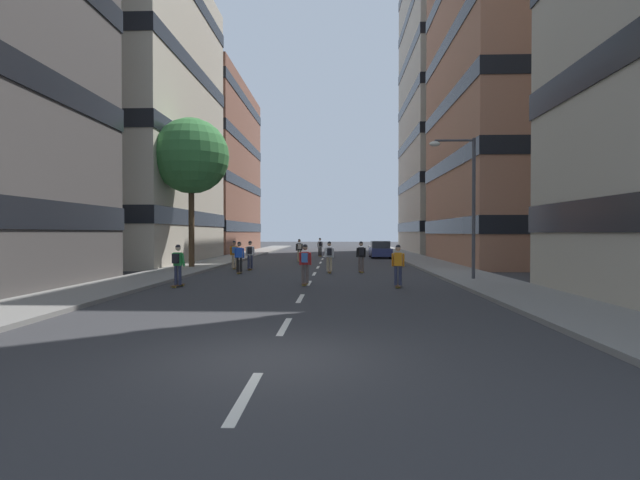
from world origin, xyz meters
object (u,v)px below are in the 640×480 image
object	(u,v)px
skater_5	(178,263)
skater_7	(239,256)
parked_car_near	(380,250)
skater_3	(320,246)
skater_0	(361,255)
skater_4	(299,249)
street_tree_near	(191,156)
skater_2	(329,255)
skater_1	(250,253)
skater_9	(398,264)
skater_6	(305,262)
streetlamp_right	(466,192)
skater_8	(234,253)

from	to	relation	value
skater_5	skater_7	bearing A→B (deg)	79.69
parked_car_near	skater_3	distance (m)	5.88
skater_0	skater_4	world-z (taller)	same
street_tree_near	skater_2	distance (m)	11.00
skater_0	skater_7	bearing A→B (deg)	-172.65
skater_0	skater_1	xyz separation A→B (m)	(-6.65, 1.62, 0.00)
parked_car_near	skater_3	xyz separation A→B (m)	(-5.51, 2.02, 0.32)
street_tree_near	skater_0	distance (m)	12.41
skater_4	skater_9	distance (m)	18.41
skater_3	skater_0	bearing A→B (deg)	-80.76
street_tree_near	skater_9	bearing A→B (deg)	-40.49
street_tree_near	skater_3	bearing A→B (deg)	64.57
skater_3	skater_5	distance (m)	26.48
skater_1	skater_9	bearing A→B (deg)	-49.06
parked_car_near	skater_6	xyz separation A→B (m)	(-5.26, -23.12, 0.32)
skater_0	skater_2	distance (m)	1.83
skater_1	skater_7	size ratio (longest dim) A/B	1.00
streetlamp_right	skater_6	size ratio (longest dim) A/B	3.65
skater_0	skater_5	size ratio (longest dim) A/B	1.00
skater_1	skater_2	bearing A→B (deg)	-21.82
skater_2	skater_4	bearing A→B (deg)	103.48
skater_5	skater_0	bearing A→B (deg)	43.44
skater_2	street_tree_near	bearing A→B (deg)	161.54
skater_4	skater_0	bearing A→B (deg)	-67.01
skater_0	skater_1	world-z (taller)	same
skater_3	skater_9	size ratio (longest dim) A/B	1.00
skater_2	skater_9	size ratio (longest dim) A/B	1.00
skater_0	skater_4	size ratio (longest dim) A/B	1.00
streetlamp_right	skater_3	world-z (taller)	streetlamp_right
parked_car_near	streetlamp_right	xyz separation A→B (m)	(2.07, -21.26, 3.44)
skater_1	streetlamp_right	bearing A→B (deg)	-29.99
skater_2	skater_9	world-z (taller)	same
skater_5	skater_9	size ratio (longest dim) A/B	1.00
skater_8	skater_3	bearing A→B (deg)	73.29
skater_3	skater_7	xyz separation A→B (m)	(-3.79, -19.29, -0.03)
skater_3	skater_6	distance (m)	25.14
skater_2	skater_5	size ratio (longest dim) A/B	1.00
street_tree_near	streetlamp_right	xyz separation A→B (m)	(15.11, -7.46, -2.92)
skater_1	street_tree_near	bearing A→B (deg)	165.92
streetlamp_right	skater_6	world-z (taller)	streetlamp_right
skater_2	skater_5	distance (m)	9.56
skater_0	skater_6	size ratio (longest dim) A/B	1.00
skater_5	skater_6	xyz separation A→B (m)	(5.27, 0.87, 0.00)
skater_4	skater_8	world-z (taller)	same
skater_0	skater_9	bearing A→B (deg)	-81.05
street_tree_near	skater_4	world-z (taller)	street_tree_near
skater_5	skater_8	distance (m)	10.06
parked_car_near	skater_2	distance (m)	17.27
streetlamp_right	skater_4	world-z (taller)	streetlamp_right
skater_7	skater_1	bearing A→B (deg)	86.67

